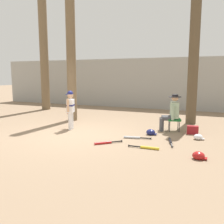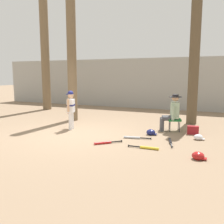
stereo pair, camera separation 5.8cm
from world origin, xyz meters
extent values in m
plane|color=#897056|center=(0.00, 0.00, 0.00)|extent=(60.00, 60.00, 0.00)
cube|color=#9E9E99|center=(0.00, 6.80, 1.35)|extent=(18.00, 0.36, 2.71)
cylinder|color=brown|center=(-1.38, 2.07, 2.62)|extent=(0.37, 0.37, 5.24)
cone|color=brown|center=(-1.38, 2.07, 0.00)|extent=(0.55, 0.55, 0.22)
cylinder|color=brown|center=(3.11, 3.20, 2.47)|extent=(0.37, 0.37, 4.93)
cone|color=brown|center=(3.11, 3.20, 0.00)|extent=(0.62, 0.62, 0.22)
cylinder|color=white|center=(-0.51, 0.53, 0.29)|extent=(0.12, 0.12, 0.58)
cylinder|color=white|center=(-0.56, 0.70, 0.29)|extent=(0.12, 0.12, 0.58)
cube|color=white|center=(-0.54, 0.62, 0.80)|extent=(0.28, 0.34, 0.44)
cube|color=navy|center=(-0.54, 0.62, 0.82)|extent=(0.29, 0.35, 0.05)
sphere|color=tan|center=(-0.54, 0.62, 1.15)|extent=(0.20, 0.20, 0.20)
sphere|color=navy|center=(-0.54, 0.62, 1.21)|extent=(0.19, 0.19, 0.19)
cube|color=navy|center=(-0.62, 0.59, 1.19)|extent=(0.14, 0.16, 0.02)
cylinder|color=tan|center=(-0.49, 0.38, 0.84)|extent=(0.10, 0.10, 0.42)
cylinder|color=tan|center=(-0.64, 0.81, 0.72)|extent=(0.10, 0.10, 0.40)
ellipsoid|color=#AD472D|center=(-0.70, 0.81, 0.56)|extent=(0.24, 0.18, 0.18)
cube|color=#196B2D|center=(2.71, 1.70, 0.38)|extent=(0.49, 0.49, 0.06)
cylinder|color=#333338|center=(2.61, 1.52, 0.19)|extent=(0.02, 0.02, 0.38)
cylinder|color=#333338|center=(2.53, 1.80, 0.19)|extent=(0.02, 0.02, 0.38)
cylinder|color=#333338|center=(2.90, 1.60, 0.19)|extent=(0.02, 0.02, 0.38)
cylinder|color=#333338|center=(2.82, 1.88, 0.19)|extent=(0.02, 0.02, 0.38)
cylinder|color=#47474C|center=(2.36, 1.50, 0.21)|extent=(0.13, 0.13, 0.43)
cylinder|color=#47474C|center=(2.30, 1.69, 0.21)|extent=(0.13, 0.13, 0.43)
cylinder|color=#47474C|center=(2.55, 1.55, 0.43)|extent=(0.43, 0.25, 0.15)
cylinder|color=#47474C|center=(2.50, 1.74, 0.43)|extent=(0.43, 0.25, 0.15)
cube|color=#99B293|center=(2.71, 1.70, 0.69)|extent=(0.33, 0.41, 0.52)
cylinder|color=#99B293|center=(2.70, 1.47, 0.63)|extent=(0.11, 0.11, 0.46)
cylinder|color=#99B293|center=(2.58, 1.89, 0.63)|extent=(0.11, 0.11, 0.46)
sphere|color=tan|center=(2.71, 1.70, 1.09)|extent=(0.22, 0.22, 0.22)
cylinder|color=#232328|center=(2.71, 1.70, 1.12)|extent=(0.40, 0.40, 0.02)
cylinder|color=#232328|center=(2.71, 1.70, 1.16)|extent=(0.20, 0.20, 0.09)
cube|color=maroon|center=(3.32, 1.48, 0.13)|extent=(0.36, 0.21, 0.26)
cylinder|color=brown|center=(-4.37, 4.26, 2.78)|extent=(0.44, 0.44, 5.55)
cone|color=brown|center=(-4.37, 4.26, 0.00)|extent=(0.64, 0.64, 0.26)
cylinder|color=yellow|center=(2.47, -0.57, 0.03)|extent=(0.47, 0.08, 0.07)
cylinder|color=black|center=(2.08, -0.58, 0.03)|extent=(0.31, 0.04, 0.03)
cylinder|color=black|center=(1.93, -0.58, 0.03)|extent=(0.02, 0.06, 0.06)
cylinder|color=black|center=(2.83, 0.29, 0.03)|extent=(0.18, 0.48, 0.07)
cylinder|color=#4C4C51|center=(2.93, -0.10, 0.03)|extent=(0.11, 0.32, 0.03)
cylinder|color=#4C4C51|center=(2.97, -0.25, 0.03)|extent=(0.06, 0.03, 0.06)
cylinder|color=red|center=(1.21, -0.61, 0.03)|extent=(0.39, 0.37, 0.07)
cylinder|color=black|center=(1.50, -0.34, 0.03)|extent=(0.25, 0.24, 0.03)
cylinder|color=black|center=(1.61, -0.24, 0.03)|extent=(0.05, 0.05, 0.06)
cylinder|color=#B7BCC6|center=(1.75, 0.24, 0.03)|extent=(0.48, 0.15, 0.07)
cylinder|color=black|center=(2.13, 0.31, 0.03)|extent=(0.32, 0.09, 0.03)
cylinder|color=black|center=(2.29, 0.34, 0.03)|extent=(0.03, 0.06, 0.06)
ellipsoid|color=silver|center=(3.52, 0.86, 0.07)|extent=(0.25, 0.23, 0.17)
cube|color=silver|center=(3.64, 0.86, 0.03)|extent=(0.10, 0.12, 0.02)
ellipsoid|color=#A81919|center=(3.63, -0.87, 0.08)|extent=(0.27, 0.24, 0.18)
cube|color=#A81919|center=(3.76, -0.87, 0.04)|extent=(0.11, 0.13, 0.02)
ellipsoid|color=navy|center=(2.14, 0.88, 0.08)|extent=(0.27, 0.25, 0.19)
cube|color=navy|center=(2.27, 0.88, 0.04)|extent=(0.11, 0.14, 0.02)
camera|label=1|loc=(3.87, -6.35, 1.83)|focal=39.29mm
camera|label=2|loc=(3.92, -6.32, 1.83)|focal=39.29mm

